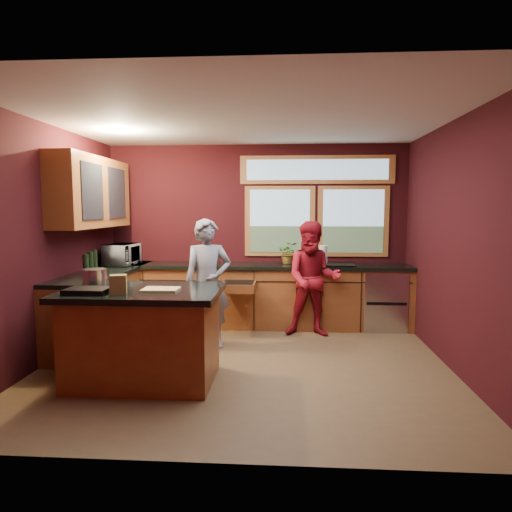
# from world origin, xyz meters

# --- Properties ---
(floor) EXTENTS (4.50, 4.50, 0.00)m
(floor) POSITION_xyz_m (0.00, 0.00, 0.00)
(floor) COLOR brown
(floor) RESTS_ON ground
(room_shell) EXTENTS (4.52, 4.02, 2.71)m
(room_shell) POSITION_xyz_m (-0.60, 0.32, 1.80)
(room_shell) COLOR black
(room_shell) RESTS_ON ground
(back_counter) EXTENTS (4.50, 0.64, 0.93)m
(back_counter) POSITION_xyz_m (0.20, 1.70, 0.46)
(back_counter) COLOR brown
(back_counter) RESTS_ON floor
(left_counter) EXTENTS (0.64, 2.30, 0.93)m
(left_counter) POSITION_xyz_m (-1.95, 0.85, 0.47)
(left_counter) COLOR brown
(left_counter) RESTS_ON floor
(island) EXTENTS (1.55, 1.05, 0.95)m
(island) POSITION_xyz_m (-0.98, -0.55, 0.48)
(island) COLOR brown
(island) RESTS_ON floor
(person_grey) EXTENTS (0.68, 0.54, 1.62)m
(person_grey) POSITION_xyz_m (-0.53, 0.63, 0.81)
(person_grey) COLOR slate
(person_grey) RESTS_ON floor
(person_red) EXTENTS (0.80, 0.64, 1.58)m
(person_red) POSITION_xyz_m (0.82, 1.23, 0.79)
(person_red) COLOR maroon
(person_red) RESTS_ON floor
(microwave) EXTENTS (0.41, 0.57, 0.30)m
(microwave) POSITION_xyz_m (-1.92, 1.46, 1.08)
(microwave) COLOR #999999
(microwave) RESTS_ON left_counter
(potted_plant) EXTENTS (0.29, 0.25, 0.32)m
(potted_plant) POSITION_xyz_m (0.48, 1.75, 1.09)
(potted_plant) COLOR #999999
(potted_plant) RESTS_ON back_counter
(paper_towel) EXTENTS (0.12, 0.12, 0.28)m
(paper_towel) POSITION_xyz_m (0.99, 1.70, 1.07)
(paper_towel) COLOR white
(paper_towel) RESTS_ON back_counter
(cutting_board) EXTENTS (0.35, 0.25, 0.02)m
(cutting_board) POSITION_xyz_m (-0.78, -0.60, 0.95)
(cutting_board) COLOR tan
(cutting_board) RESTS_ON island
(stock_pot) EXTENTS (0.24, 0.24, 0.18)m
(stock_pot) POSITION_xyz_m (-1.53, -0.40, 1.03)
(stock_pot) COLOR #B7B7BC
(stock_pot) RESTS_ON island
(paper_bag) EXTENTS (0.18, 0.15, 0.18)m
(paper_bag) POSITION_xyz_m (-1.13, -0.80, 1.03)
(paper_bag) COLOR brown
(paper_bag) RESTS_ON island
(black_tray) EXTENTS (0.40, 0.28, 0.05)m
(black_tray) POSITION_xyz_m (-1.43, -0.80, 0.97)
(black_tray) COLOR black
(black_tray) RESTS_ON island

